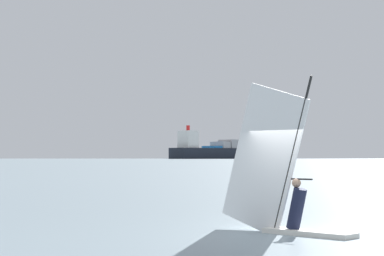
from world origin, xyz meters
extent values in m
plane|color=gray|center=(0.00, 0.00, 0.00)|extent=(4000.00, 4000.00, 0.00)
cube|color=white|center=(0.39, -0.38, 0.06)|extent=(2.38, 1.49, 0.12)
cylinder|color=black|center=(-0.02, -0.20, 1.94)|extent=(1.08, 0.52, 3.66)
cube|color=white|center=(-0.82, 0.15, 1.79)|extent=(2.55, 1.15, 3.86)
cylinder|color=black|center=(-0.36, -0.05, 1.32)|extent=(1.70, 0.77, 0.04)
cylinder|color=#191E38|center=(0.07, -0.24, 0.61)|extent=(0.63, 0.51, 1.03)
sphere|color=tan|center=(0.07, -0.24, 1.22)|extent=(0.22, 0.22, 0.22)
cube|color=black|center=(-254.65, 789.18, 6.17)|extent=(93.73, 143.28, 12.34)
cube|color=silver|center=(-281.60, 739.43, 22.11)|extent=(24.64, 23.01, 19.53)
cylinder|color=red|center=(-281.60, 739.43, 34.87)|extent=(4.00, 4.00, 6.00)
cube|color=#1E66AD|center=(-263.96, 772.00, 13.64)|extent=(26.19, 21.56, 2.60)
cube|color=#99999E|center=(-257.68, 783.59, 16.24)|extent=(26.19, 21.56, 7.80)
cube|color=#99999E|center=(-251.40, 795.19, 17.54)|extent=(26.19, 21.56, 10.40)
cube|color=#99999E|center=(-245.12, 806.78, 14.94)|extent=(26.19, 21.56, 5.20)
cube|color=#59388C|center=(-238.84, 818.38, 16.24)|extent=(26.19, 21.56, 7.80)
cube|color=gold|center=(-232.55, 829.98, 17.54)|extent=(26.19, 21.56, 10.40)
cube|color=gold|center=(-226.27, 841.57, 13.64)|extent=(26.19, 21.56, 2.60)
camera|label=1|loc=(3.66, -17.11, 1.84)|focal=66.90mm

